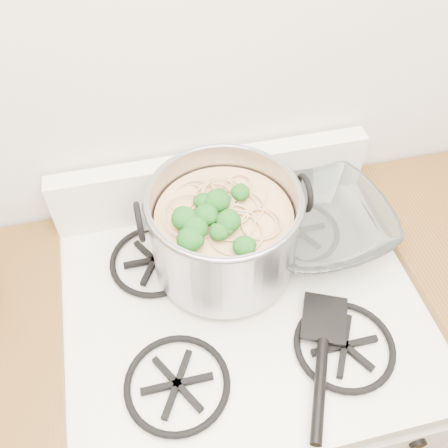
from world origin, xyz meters
TOP-DOWN VIEW (x-y plane):
  - gas_range at (0.00, 1.26)m, footprint 0.76×0.66m
  - counter_left at (-0.51, 1.26)m, footprint 0.25×0.65m
  - stock_pot at (-0.02, 1.37)m, footprint 0.35×0.32m
  - spatula at (0.15, 1.17)m, footprint 0.39×0.40m
  - glass_bowl at (0.21, 1.40)m, footprint 0.14×0.14m

SIDE VIEW (x-z plane):
  - gas_range at x=0.00m, z-range -0.03..0.90m
  - counter_left at x=-0.51m, z-range 0.00..0.92m
  - spatula at x=0.15m, z-range 0.92..0.95m
  - glass_bowl at x=0.21m, z-range 0.92..0.96m
  - stock_pot at x=-0.02m, z-range 0.91..1.13m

